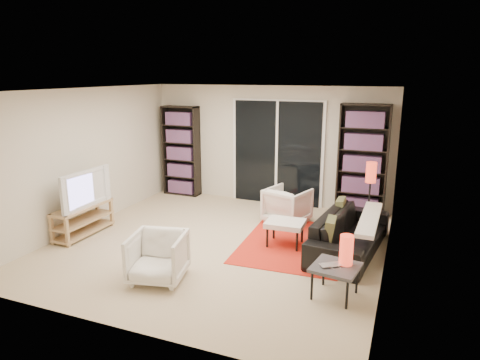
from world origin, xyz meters
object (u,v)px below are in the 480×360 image
bookshelf_left (181,151)px  armchair_back (287,205)px  tv_stand (83,219)px  ottoman (285,224)px  armchair_front (158,257)px  floor_lamp (370,181)px  bookshelf_right (363,161)px  sofa (350,233)px  side_table (336,269)px

bookshelf_left → armchair_back: (2.69, -0.96, -0.65)m
tv_stand → ottoman: tv_stand is taller
tv_stand → armchair_front: (2.05, -0.94, 0.05)m
bookshelf_left → ottoman: (2.94, -1.99, -0.63)m
tv_stand → floor_lamp: 4.80m
bookshelf_right → sofa: 2.02m
tv_stand → floor_lamp: (4.42, 1.75, 0.67)m
armchair_back → ottoman: bearing=120.2°
sofa → floor_lamp: size_ratio=1.64×
bookshelf_left → armchair_front: bearing=-65.2°
armchair_front → ottoman: (1.22, 1.74, 0.03)m
bookshelf_right → armchair_back: (-1.16, -0.96, -0.73)m
bookshelf_left → ottoman: bearing=-34.1°
armchair_back → bookshelf_left: bearing=-3.3°
bookshelf_right → armchair_back: size_ratio=2.95×
bookshelf_left → bookshelf_right: (3.85, -0.00, 0.07)m
bookshelf_left → side_table: bearing=-40.0°
ottoman → side_table: bearing=-52.7°
armchair_front → side_table: 2.26m
side_table → armchair_front: bearing=-169.2°
ottoman → floor_lamp: size_ratio=0.48×
bookshelf_right → side_table: bookshelf_right is taller
tv_stand → armchair_back: armchair_back is taller
sofa → side_table: bearing=-172.4°
bookshelf_left → armchair_front: size_ratio=2.79×
armchair_back → armchair_front: 2.93m
sofa → armchair_back: (-1.23, 0.91, 0.03)m
bookshelf_left → side_table: (3.94, -3.30, -0.62)m
sofa → bookshelf_left: bearing=71.2°
bookshelf_right → armchair_back: bearing=-140.4°
sofa → tv_stand: bearing=109.0°
ottoman → bookshelf_right: bearing=65.6°
sofa → armchair_front: bearing=137.0°
tv_stand → armchair_back: (3.01, 1.83, 0.06)m
bookshelf_right → floor_lamp: (0.25, -1.04, -0.12)m
sofa → bookshelf_right: bearing=8.8°
bookshelf_right → side_table: size_ratio=3.50×
bookshelf_right → ottoman: bearing=-114.4°
sofa → armchair_back: size_ratio=2.85×
armchair_front → floor_lamp: bearing=35.9°
tv_stand → ottoman: size_ratio=1.91×
floor_lamp → armchair_back: bearing=176.7°
armchair_back → bookshelf_right: bearing=-124.0°
armchair_back → ottoman: 1.06m
armchair_back → side_table: size_ratio=1.18×
tv_stand → side_table: (4.26, -0.51, 0.10)m
armchair_front → armchair_back: bearing=58.1°
floor_lamp → ottoman: bearing=-140.4°
bookshelf_right → bookshelf_left: bearing=180.0°
armchair_front → ottoman: size_ratio=1.16×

